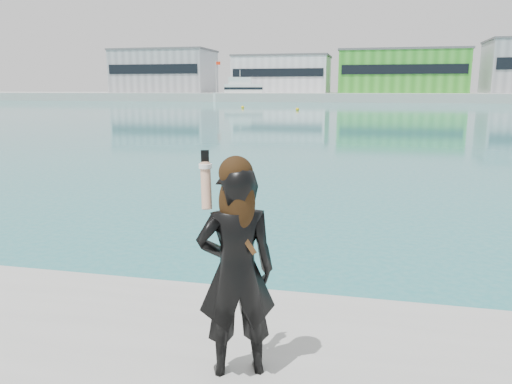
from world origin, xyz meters
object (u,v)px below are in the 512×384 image
at_px(buoy_far, 243,108).
at_px(woman, 236,266).
at_px(motor_yacht, 246,93).
at_px(buoy_extra, 297,110).

bearing_deg(buoy_far, woman, -75.72).
xyz_separation_m(motor_yacht, buoy_extra, (19.10, -46.04, -2.10)).
bearing_deg(motor_yacht, buoy_far, -87.42).
relative_size(motor_yacht, woman, 9.12).
bearing_deg(woman, buoy_far, -97.52).
xyz_separation_m(buoy_far, buoy_extra, (9.67, -6.23, 0.00)).
distance_m(motor_yacht, buoy_extra, 49.89).
height_order(motor_yacht, buoy_far, motor_yacht).
height_order(motor_yacht, woman, motor_yacht).
xyz_separation_m(motor_yacht, woman, (28.37, -114.23, -0.38)).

